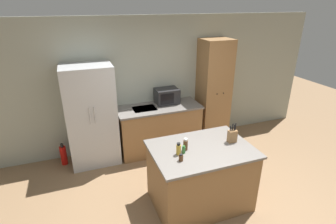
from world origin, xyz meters
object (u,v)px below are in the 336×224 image
object	(u,v)px
refrigerator	(91,116)
knife_block	(232,136)
spice_bottle_green_herb	(184,150)
pantry_cabinet	(213,92)
spice_bottle_short_red	(186,145)
spice_bottle_tall_dark	(181,158)
fire_extinguisher	(64,155)
spice_bottle_amber_oil	(179,149)
microwave	(167,96)

from	to	relation	value
refrigerator	knife_block	xyz separation A→B (m)	(1.83, -1.69, 0.11)
refrigerator	spice_bottle_green_herb	size ratio (longest dim) A/B	16.47
knife_block	pantry_cabinet	bearing A→B (deg)	69.04
refrigerator	spice_bottle_short_red	size ratio (longest dim) A/B	10.59
spice_bottle_tall_dark	fire_extinguisher	world-z (taller)	spice_bottle_tall_dark
fire_extinguisher	pantry_cabinet	bearing A→B (deg)	-0.15
pantry_cabinet	spice_bottle_amber_oil	bearing A→B (deg)	-130.31
spice_bottle_tall_dark	spice_bottle_amber_oil	bearing A→B (deg)	79.40
spice_bottle_tall_dark	fire_extinguisher	bearing A→B (deg)	127.89
spice_bottle_amber_oil	spice_bottle_green_herb	size ratio (longest dim) A/B	1.52
pantry_cabinet	spice_bottle_tall_dark	size ratio (longest dim) A/B	22.47
pantry_cabinet	spice_bottle_short_red	bearing A→B (deg)	-128.91
knife_block	fire_extinguisher	xyz separation A→B (m)	(-2.40, 1.76, -0.85)
spice_bottle_green_herb	refrigerator	bearing A→B (deg)	121.13
refrigerator	knife_block	world-z (taller)	refrigerator
refrigerator	spice_bottle_tall_dark	bearing A→B (deg)	-63.44
spice_bottle_amber_oil	fire_extinguisher	size ratio (longest dim) A/B	0.40
microwave	spice_bottle_green_herb	xyz separation A→B (m)	(-0.43, -1.86, -0.09)
spice_bottle_tall_dark	spice_bottle_short_red	distance (m)	0.28
microwave	knife_block	xyz separation A→B (m)	(0.34, -1.82, -0.05)
knife_block	spice_bottle_green_herb	world-z (taller)	knife_block
refrigerator	fire_extinguisher	distance (m)	0.94
microwave	spice_bottle_tall_dark	world-z (taller)	microwave
refrigerator	spice_bottle_green_herb	world-z (taller)	refrigerator
pantry_cabinet	fire_extinguisher	xyz separation A→B (m)	(-3.08, 0.01, -0.89)
microwave	fire_extinguisher	world-z (taller)	microwave
pantry_cabinet	spice_bottle_amber_oil	size ratio (longest dim) A/B	12.67
spice_bottle_short_red	fire_extinguisher	world-z (taller)	spice_bottle_short_red
spice_bottle_short_red	spice_bottle_green_herb	world-z (taller)	spice_bottle_short_red
knife_block	spice_bottle_short_red	bearing A→B (deg)	177.83
knife_block	fire_extinguisher	world-z (taller)	knife_block
spice_bottle_green_herb	fire_extinguisher	bearing A→B (deg)	132.06
pantry_cabinet	knife_block	distance (m)	1.88
knife_block	spice_bottle_tall_dark	world-z (taller)	knife_block
microwave	spice_bottle_green_herb	size ratio (longest dim) A/B	4.03
spice_bottle_amber_oil	fire_extinguisher	xyz separation A→B (m)	(-1.55, 1.80, -0.83)
pantry_cabinet	microwave	bearing A→B (deg)	176.29
spice_bottle_tall_dark	spice_bottle_green_herb	xyz separation A→B (m)	(0.10, 0.15, 0.01)
refrigerator	spice_bottle_amber_oil	size ratio (longest dim) A/B	10.87
pantry_cabinet	fire_extinguisher	world-z (taller)	pantry_cabinet
spice_bottle_tall_dark	spice_bottle_amber_oil	size ratio (longest dim) A/B	0.56
spice_bottle_short_red	spice_bottle_amber_oil	bearing A→B (deg)	-151.35
spice_bottle_amber_oil	spice_bottle_short_red	bearing A→B (deg)	28.65
spice_bottle_amber_oil	knife_block	bearing A→B (deg)	3.00
pantry_cabinet	knife_block	world-z (taller)	pantry_cabinet
spice_bottle_green_herb	fire_extinguisher	world-z (taller)	spice_bottle_green_herb
refrigerator	knife_block	size ratio (longest dim) A/B	6.35
pantry_cabinet	spice_bottle_green_herb	world-z (taller)	pantry_cabinet
microwave	pantry_cabinet	bearing A→B (deg)	-3.71
spice_bottle_amber_oil	pantry_cabinet	bearing A→B (deg)	49.69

